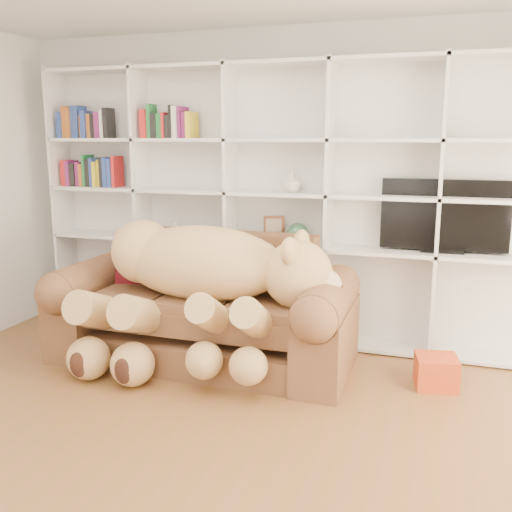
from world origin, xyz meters
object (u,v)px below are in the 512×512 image
(teddy_bear, at_px, (199,279))
(gift_box, at_px, (436,372))
(tv, at_px, (444,216))
(sofa, at_px, (204,314))

(teddy_bear, height_order, gift_box, teddy_bear)
(gift_box, height_order, tv, tv)
(sofa, relative_size, teddy_bear, 1.21)
(teddy_bear, xyz_separation_m, tv, (1.75, 0.91, 0.44))
(tv, bearing_deg, gift_box, -88.87)
(teddy_bear, bearing_deg, tv, 18.09)
(teddy_bear, bearing_deg, sofa, 93.69)
(teddy_bear, xyz_separation_m, gift_box, (1.76, 0.21, -0.60))
(sofa, bearing_deg, tv, 21.67)
(sofa, relative_size, gift_box, 8.20)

